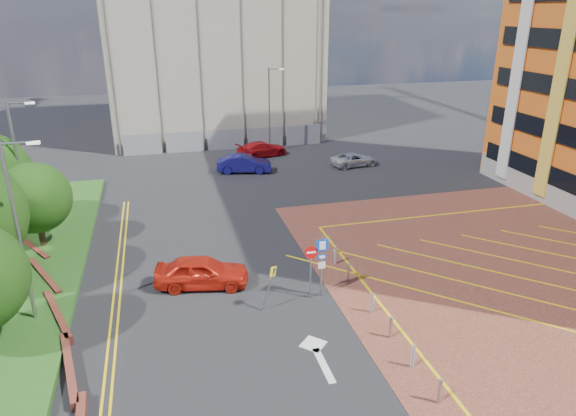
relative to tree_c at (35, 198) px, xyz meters
name	(u,v)px	position (x,y,z in m)	size (l,w,h in m)	color
ground	(317,308)	(13.50, -10.00, -3.19)	(140.00, 140.00, 0.00)	black
forecourt	(568,272)	(27.50, -10.00, -3.18)	(26.00, 26.00, 0.02)	brown
retaining_wall	(53,317)	(1.70, -8.00, -2.99)	(6.06, 20.33, 0.40)	maroon
tree_c	(35,198)	(0.00, 0.00, 0.00)	(4.00, 4.00, 4.90)	#3D2B1C
lamp_left_near	(19,227)	(1.08, -8.00, 1.47)	(1.53, 0.16, 8.00)	#9EA0A8
lamp_left_far	(20,164)	(-0.92, 2.00, 1.47)	(1.53, 0.16, 8.00)	#9EA0A8
lamp_back	(270,107)	(17.58, 18.00, 1.17)	(1.53, 0.16, 8.00)	#9EA0A8
sign_cluster	(318,261)	(13.80, -9.02, -1.24)	(1.17, 0.12, 3.20)	#9EA0A8
warning_sign	(270,283)	(11.35, -9.58, -1.76)	(0.80, 0.43, 2.24)	#9EA0A8
bollard_row	(378,312)	(15.80, -11.67, -2.72)	(0.14, 11.14, 0.90)	#9EA0A8
construction_building	(209,29)	(13.50, 30.00, 7.81)	(21.20, 19.20, 22.00)	#B5A994
construction_fence	(236,139)	(14.50, 20.00, -2.19)	(21.60, 0.06, 2.00)	gray
car_red_left	(202,272)	(8.51, -6.55, -2.40)	(1.87, 4.65, 1.58)	red
car_blue_back	(244,164)	(13.93, 12.01, -2.44)	(1.60, 4.58, 1.51)	navy
car_red_back	(262,149)	(16.44, 16.62, -2.49)	(1.98, 4.87, 1.41)	#B10F14
car_silver_back	(354,159)	(23.72, 11.46, -2.61)	(1.93, 4.19, 1.16)	silver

